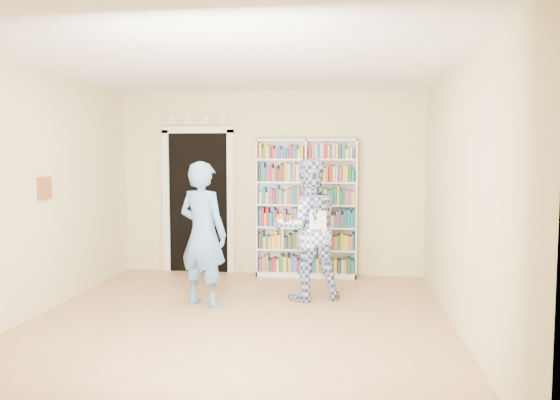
{
  "coord_description": "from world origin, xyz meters",
  "views": [
    {
      "loc": [
        1.14,
        -5.52,
        1.76
      ],
      "look_at": [
        0.34,
        0.9,
        1.24
      ],
      "focal_mm": 35.0,
      "sensor_mm": 36.0,
      "label": 1
    }
  ],
  "objects": [
    {
      "name": "wall_left",
      "position": [
        -2.25,
        0.0,
        1.35
      ],
      "size": [
        0.0,
        5.0,
        5.0
      ],
      "primitive_type": "plane",
      "rotation": [
        1.57,
        0.0,
        1.57
      ],
      "color": "beige",
      "rests_on": "floor"
    },
    {
      "name": "floor",
      "position": [
        0.0,
        0.0,
        0.0
      ],
      "size": [
        5.0,
        5.0,
        0.0
      ],
      "primitive_type": "plane",
      "color": "#AC7953",
      "rests_on": "ground"
    },
    {
      "name": "bookshelf",
      "position": [
        0.55,
        2.34,
        1.01
      ],
      "size": [
        1.45,
        0.27,
        2.0
      ],
      "rotation": [
        0.0,
        0.0,
        0.31
      ],
      "color": "white",
      "rests_on": "floor"
    },
    {
      "name": "wall_back",
      "position": [
        0.0,
        2.5,
        1.35
      ],
      "size": [
        4.5,
        0.0,
        4.5
      ],
      "primitive_type": "plane",
      "rotation": [
        1.57,
        0.0,
        0.0
      ],
      "color": "beige",
      "rests_on": "floor"
    },
    {
      "name": "doorway",
      "position": [
        -1.1,
        2.48,
        1.18
      ],
      "size": [
        1.1,
        0.08,
        2.43
      ],
      "color": "black",
      "rests_on": "floor"
    },
    {
      "name": "ceiling",
      "position": [
        0.0,
        0.0,
        2.7
      ],
      "size": [
        5.0,
        5.0,
        0.0
      ],
      "primitive_type": "plane",
      "rotation": [
        3.14,
        0.0,
        0.0
      ],
      "color": "white",
      "rests_on": "wall_back"
    },
    {
      "name": "man_blue",
      "position": [
        -0.54,
        0.65,
        0.85
      ],
      "size": [
        0.72,
        0.6,
        1.7
      ],
      "primitive_type": "imported",
      "rotation": [
        0.0,
        0.0,
        2.77
      ],
      "color": "#5385B8",
      "rests_on": "floor"
    },
    {
      "name": "wall_art",
      "position": [
        -2.23,
        0.2,
        1.4
      ],
      "size": [
        0.03,
        0.25,
        0.25
      ],
      "primitive_type": "cube",
      "color": "brown",
      "rests_on": "wall_left"
    },
    {
      "name": "wall_right",
      "position": [
        2.25,
        0.0,
        1.35
      ],
      "size": [
        0.0,
        5.0,
        5.0
      ],
      "primitive_type": "plane",
      "rotation": [
        1.57,
        0.0,
        -1.57
      ],
      "color": "beige",
      "rests_on": "floor"
    },
    {
      "name": "paper_sheet",
      "position": [
        0.8,
        0.87,
        0.97
      ],
      "size": [
        0.2,
        0.07,
        0.29
      ],
      "primitive_type": "cube",
      "rotation": [
        0.0,
        0.0,
        0.33
      ],
      "color": "white",
      "rests_on": "man_plaid"
    },
    {
      "name": "man_plaid",
      "position": [
        0.66,
        1.09,
        0.87
      ],
      "size": [
        1.02,
        0.92,
        1.73
      ],
      "primitive_type": "imported",
      "rotation": [
        0.0,
        0.0,
        3.51
      ],
      "color": "#304893",
      "rests_on": "floor"
    }
  ]
}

